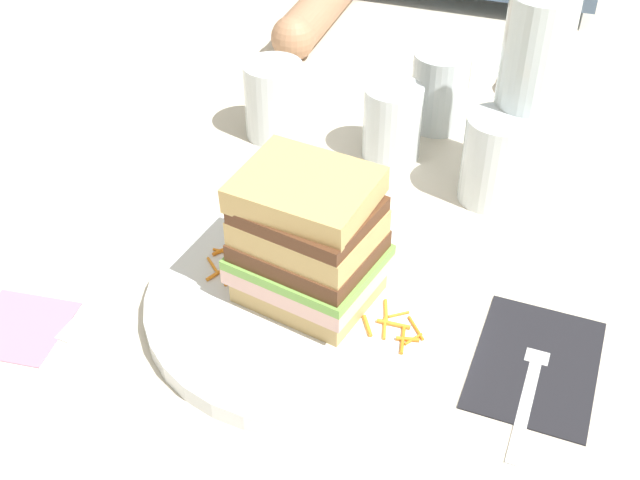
{
  "coord_description": "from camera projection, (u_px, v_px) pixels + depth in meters",
  "views": [
    {
      "loc": [
        0.2,
        -0.54,
        0.52
      ],
      "look_at": [
        0.01,
        0.0,
        0.06
      ],
      "focal_mm": 45.54,
      "sensor_mm": 36.0,
      "label": 1
    }
  ],
  "objects": [
    {
      "name": "carrot_shred_5",
      "position": [
        220.0,
        252.0,
        0.78
      ],
      "size": [
        0.01,
        0.02,
        0.0
      ],
      "primitive_type": "cylinder",
      "rotation": [
        0.0,
        1.57,
        4.13
      ],
      "color": "orange",
      "rests_on": "main_plate"
    },
    {
      "name": "carrot_shred_16",
      "position": [
        399.0,
        314.0,
        0.71
      ],
      "size": [
        0.02,
        0.01,
        0.0
      ],
      "primitive_type": "cylinder",
      "rotation": [
        0.0,
        1.57,
        3.78
      ],
      "color": "orange",
      "rests_on": "main_plate"
    },
    {
      "name": "carrot_shred_2",
      "position": [
        213.0,
        265.0,
        0.77
      ],
      "size": [
        0.02,
        0.02,
        0.0
      ],
      "primitive_type": "cylinder",
      "rotation": [
        0.0,
        1.57,
        5.53
      ],
      "color": "orange",
      "rests_on": "main_plate"
    },
    {
      "name": "carrot_shred_0",
      "position": [
        235.0,
        272.0,
        0.76
      ],
      "size": [
        0.01,
        0.03,
        0.0
      ],
      "primitive_type": "cylinder",
      "rotation": [
        0.0,
        1.57,
        4.96
      ],
      "color": "orange",
      "rests_on": "main_plate"
    },
    {
      "name": "carrot_shred_15",
      "position": [
        384.0,
        328.0,
        0.7
      ],
      "size": [
        0.01,
        0.03,
        0.0
      ],
      "primitive_type": "cylinder",
      "rotation": [
        0.0,
        1.57,
        4.95
      ],
      "color": "orange",
      "rests_on": "main_plate"
    },
    {
      "name": "carrot_shred_4",
      "position": [
        227.0,
        275.0,
        0.76
      ],
      "size": [
        0.01,
        0.03,
        0.0
      ],
      "primitive_type": "cylinder",
      "rotation": [
        0.0,
        1.57,
        5.07
      ],
      "color": "orange",
      "rests_on": "main_plate"
    },
    {
      "name": "empty_tumbler_0",
      "position": [
        440.0,
        90.0,
        0.98
      ],
      "size": [
        0.07,
        0.07,
        0.1
      ],
      "primitive_type": "cylinder",
      "color": "silver",
      "rests_on": "ground_plane"
    },
    {
      "name": "knife",
      "position": [
        122.0,
        276.0,
        0.78
      ],
      "size": [
        0.03,
        0.2,
        0.0
      ],
      "color": "silver",
      "rests_on": "ground_plane"
    },
    {
      "name": "carrot_shred_9",
      "position": [
        367.0,
        326.0,
        0.7
      ],
      "size": [
        0.02,
        0.02,
        0.0
      ],
      "primitive_type": "cylinder",
      "rotation": [
        0.0,
        1.57,
        5.24
      ],
      "color": "orange",
      "rests_on": "main_plate"
    },
    {
      "name": "carrot_shred_8",
      "position": [
        416.0,
        328.0,
        0.7
      ],
      "size": [
        0.02,
        0.02,
        0.0
      ],
      "primitive_type": "cylinder",
      "rotation": [
        0.0,
        1.57,
        2.24
      ],
      "color": "orange",
      "rests_on": "main_plate"
    },
    {
      "name": "carrot_shred_10",
      "position": [
        403.0,
        340.0,
        0.69
      ],
      "size": [
        0.01,
        0.03,
        0.0
      ],
      "primitive_type": "cylinder",
      "rotation": [
        0.0,
        1.57,
        4.9
      ],
      "color": "orange",
      "rests_on": "main_plate"
    },
    {
      "name": "napkin_pink",
      "position": [
        19.0,
        326.0,
        0.73
      ],
      "size": [
        0.09,
        0.09,
        0.0
      ],
      "primitive_type": "cube",
      "rotation": [
        0.0,
        0.0,
        0.11
      ],
      "color": "pink",
      "rests_on": "ground_plane"
    },
    {
      "name": "fork",
      "position": [
        532.0,
        379.0,
        0.67
      ],
      "size": [
        0.02,
        0.17,
        0.0
      ],
      "color": "silver",
      "rests_on": "napkin_dark"
    },
    {
      "name": "ground_plane",
      "position": [
        307.0,
        286.0,
        0.77
      ],
      "size": [
        3.0,
        3.0,
        0.0
      ],
      "primitive_type": "plane",
      "color": "beige"
    },
    {
      "name": "carrot_shred_7",
      "position": [
        227.0,
        252.0,
        0.78
      ],
      "size": [
        0.03,
        0.0,
        0.0
      ],
      "primitive_type": "cylinder",
      "rotation": [
        0.0,
        1.57,
        6.27
      ],
      "color": "orange",
      "rests_on": "main_plate"
    },
    {
      "name": "carrot_shred_14",
      "position": [
        408.0,
        339.0,
        0.69
      ],
      "size": [
        0.02,
        0.01,
        0.0
      ],
      "primitive_type": "cylinder",
      "rotation": [
        0.0,
        1.57,
        3.37
      ],
      "color": "orange",
      "rests_on": "main_plate"
    },
    {
      "name": "water_bottle",
      "position": [
        531.0,
        80.0,
        0.83
      ],
      "size": [
        0.07,
        0.07,
        0.28
      ],
      "color": "silver",
      "rests_on": "ground_plane"
    },
    {
      "name": "juice_glass",
      "position": [
        494.0,
        163.0,
        0.86
      ],
      "size": [
        0.07,
        0.07,
        0.1
      ],
      "color": "white",
      "rests_on": "ground_plane"
    },
    {
      "name": "empty_tumbler_2",
      "position": [
        274.0,
        100.0,
        0.96
      ],
      "size": [
        0.07,
        0.07,
        0.09
      ],
      "primitive_type": "cylinder",
      "color": "silver",
      "rests_on": "ground_plane"
    },
    {
      "name": "empty_tumbler_1",
      "position": [
        392.0,
        122.0,
        0.93
      ],
      "size": [
        0.07,
        0.07,
        0.09
      ],
      "primitive_type": "cylinder",
      "color": "silver",
      "rests_on": "ground_plane"
    },
    {
      "name": "sandwich",
      "position": [
        308.0,
        241.0,
        0.7
      ],
      "size": [
        0.14,
        0.12,
        0.13
      ],
      "color": "tan",
      "rests_on": "main_plate"
    },
    {
      "name": "carrot_shred_3",
      "position": [
        220.0,
        271.0,
        0.76
      ],
      "size": [
        0.02,
        0.03,
        0.0
      ],
      "primitive_type": "cylinder",
      "rotation": [
        0.0,
        1.57,
        4.3
      ],
      "color": "orange",
      "rests_on": "main_plate"
    },
    {
      "name": "napkin_dark",
      "position": [
        536.0,
        363.0,
        0.69
      ],
      "size": [
        0.11,
        0.15,
        0.0
      ],
      "primitive_type": "cube",
      "rotation": [
        0.0,
        0.0,
        -0.04
      ],
      "color": "black",
      "rests_on": "ground_plane"
    },
    {
      "name": "carrot_shred_12",
      "position": [
        413.0,
        339.0,
        0.69
      ],
      "size": [
        0.01,
        0.02,
        0.0
      ],
      "primitive_type": "cylinder",
      "rotation": [
        0.0,
        1.57,
        1.0
      ],
      "color": "orange",
      "rests_on": "main_plate"
    },
    {
      "name": "carrot_shred_6",
      "position": [
        229.0,
        261.0,
        0.77
      ],
      "size": [
        0.01,
        0.02,
        0.0
      ],
      "primitive_type": "cylinder",
      "rotation": [
        0.0,
        1.57,
        2.01
      ],
      "color": "orange",
      "rests_on": "main_plate"
    },
    {
      "name": "carrot_shred_13",
      "position": [
        394.0,
        324.0,
        0.7
      ],
      "size": [
        0.03,
        0.0,
        0.0
      ],
      "primitive_type": "cylinder",
      "rotation": [
        0.0,
        1.57,
        0.04
      ],
      "color": "orange",
      "rests_on": "main_plate"
    },
    {
      "name": "main_plate",
      "position": [
        309.0,
        301.0,
        0.74
      ],
      "size": [
        0.3,
        0.3,
        0.02
      ],
      "primitive_type": "cylinder",
      "color": "white",
      "rests_on": "ground_plane"
    },
    {
      "name": "carrot_shred_11",
      "position": [
        386.0,
        312.0,
        0.72
      ],
      "size": [
        0.01,
        0.03,
        0.0
      ],
      "primitive_type": "cylinder",
      "rotation": [
        0.0,
        1.57,
        1.88
      ],
      "color": "orange",
      "rests_on": "main_plate"
    },
    {
      "name": "carrot_shred_1",
      "position": [
        242.0,
        271.0,
        0.76
      ],
      "size": [
        0.03,
        0.0,
        0.0
      ],
      "primitive_type": "cylinder",
      "rotation": [
        0.0,
        1.57,
        3.15
      ],
      "color": "orange",
      "rests_on": "main_plate"
    }
  ]
}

